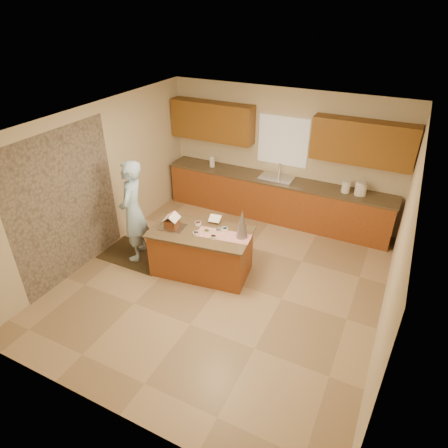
{
  "coord_description": "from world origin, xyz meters",
  "views": [
    {
      "loc": [
        2.31,
        -4.68,
        4.23
      ],
      "look_at": [
        -0.1,
        0.2,
        1.0
      ],
      "focal_mm": 31.18,
      "sensor_mm": 36.0,
      "label": 1
    }
  ],
  "objects": [
    {
      "name": "faucet",
      "position": [
        0.0,
        2.63,
        1.06
      ],
      "size": [
        0.03,
        0.03,
        0.28
      ],
      "primitive_type": "cylinder",
      "color": "silver",
      "rests_on": "back_counter_top"
    },
    {
      "name": "rug",
      "position": [
        -1.82,
        -0.04,
        0.01
      ],
      "size": [
        1.27,
        0.83,
        0.01
      ],
      "primitive_type": "cube",
      "color": "black",
      "rests_on": "floor"
    },
    {
      "name": "wall_back",
      "position": [
        0.0,
        2.75,
        1.35
      ],
      "size": [
        5.5,
        5.5,
        0.0
      ],
      "primitive_type": "plane",
      "color": "beige",
      "rests_on": "floor"
    },
    {
      "name": "table_runner",
      "position": [
        -0.07,
        0.13,
        0.83
      ],
      "size": [
        0.94,
        0.45,
        0.01
      ],
      "primitive_type": "cube",
      "rotation": [
        0.0,
        0.0,
        0.14
      ],
      "color": "#A2100B",
      "rests_on": "island_top"
    },
    {
      "name": "canister_a",
      "position": [
        1.41,
        2.45,
        1.03
      ],
      "size": [
        0.16,
        0.16,
        0.22
      ],
      "primitive_type": "cylinder",
      "color": "white",
      "rests_on": "back_counter_top"
    },
    {
      "name": "upper_cabinet_left",
      "position": [
        -1.55,
        2.57,
        1.9
      ],
      "size": [
        1.85,
        0.35,
        0.8
      ],
      "primitive_type": "cube",
      "color": "brown",
      "rests_on": "wall_back"
    },
    {
      "name": "wall_front",
      "position": [
        0.0,
        -2.75,
        1.35
      ],
      "size": [
        5.5,
        5.5,
        0.0
      ],
      "primitive_type": "plane",
      "color": "beige",
      "rests_on": "floor"
    },
    {
      "name": "boy",
      "position": [
        -1.77,
        -0.04,
        0.95
      ],
      "size": [
        0.66,
        0.8,
        1.87
      ],
      "primitive_type": "imported",
      "rotation": [
        0.0,
        0.0,
        -1.21
      ],
      "color": "#A6CFEC",
      "rests_on": "rug"
    },
    {
      "name": "floor",
      "position": [
        0.0,
        0.0,
        0.0
      ],
      "size": [
        5.5,
        5.5,
        0.0
      ],
      "primitive_type": "plane",
      "color": "tan",
      "rests_on": "ground"
    },
    {
      "name": "baking_tray",
      "position": [
        -0.96,
        -0.04,
        0.84
      ],
      "size": [
        0.45,
        0.36,
        0.02
      ],
      "primitive_type": "cube",
      "rotation": [
        0.0,
        0.0,
        0.14
      ],
      "color": "silver",
      "rests_on": "island_top"
    },
    {
      "name": "gingerbread_house",
      "position": [
        -0.96,
        -0.04,
        0.94
      ],
      "size": [
        0.28,
        0.28,
        0.25
      ],
      "color": "#5D3018",
      "rests_on": "baking_tray"
    },
    {
      "name": "canister_b",
      "position": [
        1.67,
        2.45,
        1.05
      ],
      "size": [
        0.18,
        0.18,
        0.26
      ],
      "primitive_type": "cylinder",
      "color": "white",
      "rests_on": "back_counter_top"
    },
    {
      "name": "upper_cabinet_right",
      "position": [
        1.55,
        2.57,
        1.9
      ],
      "size": [
        1.85,
        0.35,
        0.8
      ],
      "primitive_type": "cube",
      "color": "brown",
      "rests_on": "wall_back"
    },
    {
      "name": "wall_left",
      "position": [
        -2.5,
        0.0,
        1.35
      ],
      "size": [
        5.5,
        5.5,
        0.0
      ],
      "primitive_type": "plane",
      "color": "beige",
      "rests_on": "floor"
    },
    {
      "name": "back_counter_top",
      "position": [
        0.0,
        2.45,
        0.9
      ],
      "size": [
        4.85,
        0.63,
        0.04
      ],
      "primitive_type": "cube",
      "color": "brown",
      "rests_on": "back_counter_base"
    },
    {
      "name": "back_counter_base",
      "position": [
        0.0,
        2.45,
        0.44
      ],
      "size": [
        4.8,
        0.6,
        0.88
      ],
      "primitive_type": "cube",
      "color": "#994F1F",
      "rests_on": "floor"
    },
    {
      "name": "window_curtain",
      "position": [
        0.0,
        2.72,
        1.65
      ],
      "size": [
        1.05,
        0.03,
        1.0
      ],
      "primitive_type": "cube",
      "color": "white",
      "rests_on": "wall_back"
    },
    {
      "name": "candy_bowls",
      "position": [
        -0.33,
        0.12,
        0.85
      ],
      "size": [
        0.6,
        0.44,
        0.05
      ],
      "color": "white",
      "rests_on": "island_top"
    },
    {
      "name": "island_base",
      "position": [
        -0.48,
        0.07,
        0.4
      ],
      "size": [
        1.72,
        1.03,
        0.79
      ],
      "primitive_type": "cube",
      "rotation": [
        0.0,
        0.0,
        0.14
      ],
      "color": "#994F1F",
      "rests_on": "floor"
    },
    {
      "name": "paper_towel",
      "position": [
        -1.5,
        2.45,
        1.04
      ],
      "size": [
        0.11,
        0.11,
        0.24
      ],
      "primitive_type": "cylinder",
      "color": "white",
      "rests_on": "back_counter_top"
    },
    {
      "name": "sink",
      "position": [
        0.0,
        2.45,
        0.89
      ],
      "size": [
        0.7,
        0.45,
        0.12
      ],
      "primitive_type": "cube",
      "color": "silver",
      "rests_on": "back_counter_top"
    },
    {
      "name": "ceiling",
      "position": [
        0.0,
        0.0,
        2.7
      ],
      "size": [
        5.5,
        5.5,
        0.0
      ],
      "primitive_type": "plane",
      "color": "silver",
      "rests_on": "floor"
    },
    {
      "name": "canister_c",
      "position": [
        1.72,
        2.45,
        1.02
      ],
      "size": [
        0.14,
        0.14,
        0.2
      ],
      "primitive_type": "cylinder",
      "color": "white",
      "rests_on": "back_counter_top"
    },
    {
      "name": "stone_accent",
      "position": [
        -2.48,
        -0.8,
        1.25
      ],
      "size": [
        0.0,
        2.5,
        2.5
      ],
      "primitive_type": "plane",
      "rotation": [
        1.57,
        0.0,
        1.57
      ],
      "color": "gray",
      "rests_on": "wall_left"
    },
    {
      "name": "tinsel_tree",
      "position": [
        0.21,
        0.22,
        1.07
      ],
      "size": [
        0.22,
        0.22,
        0.49
      ],
      "primitive_type": "cone",
      "rotation": [
        0.0,
        0.0,
        0.14
      ],
      "color": "silver",
      "rests_on": "island_top"
    },
    {
      "name": "wall_right",
      "position": [
        2.5,
        0.0,
        1.35
      ],
      "size": [
        5.5,
        5.5,
        0.0
      ],
      "primitive_type": "plane",
      "color": "beige",
      "rests_on": "floor"
    },
    {
      "name": "cookbook",
      "position": [
        -0.39,
        0.43,
        0.91
      ],
      "size": [
        0.22,
        0.18,
        0.08
      ],
      "primitive_type": "cube",
      "rotation": [
        -1.13,
        0.0,
        0.14
      ],
      "color": "white",
      "rests_on": "island_top"
    },
    {
      "name": "island_top",
      "position": [
        -0.48,
        0.07,
        0.81
      ],
      "size": [
        1.8,
        1.11,
        0.04
      ],
      "primitive_type": "cube",
      "rotation": [
        0.0,
        0.0,
        0.14
      ],
      "color": "brown",
      "rests_on": "island_base"
    }
  ]
}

